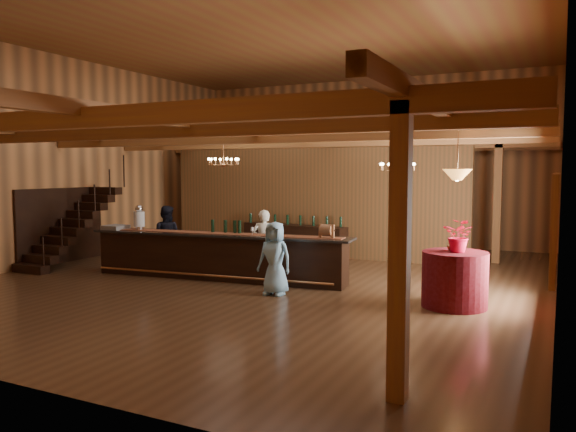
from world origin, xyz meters
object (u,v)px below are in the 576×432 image
at_px(tasting_bar, 218,256).
at_px(chandelier_right, 397,167).
at_px(pendant_lamp, 457,175).
at_px(beverage_dispenser, 139,218).
at_px(bartender, 264,243).
at_px(backbar_shelf, 294,241).
at_px(raffle_drum, 327,230).
at_px(round_table, 455,279).
at_px(chandelier_left, 223,161).
at_px(guest, 275,258).
at_px(staff_second, 166,237).
at_px(floor_plant, 373,239).

bearing_deg(tasting_bar, chandelier_right, 22.78).
bearing_deg(pendant_lamp, chandelier_right, 126.54).
height_order(beverage_dispenser, bartender, beverage_dispenser).
height_order(beverage_dispenser, backbar_shelf, beverage_dispenser).
bearing_deg(beverage_dispenser, raffle_drum, 4.80).
relative_size(round_table, chandelier_left, 1.46).
bearing_deg(raffle_drum, guest, -121.70).
bearing_deg(bartender, staff_second, -14.45).
bearing_deg(chandelier_right, pendant_lamp, -53.46).
distance_m(round_table, chandelier_right, 3.53).
distance_m(chandelier_left, chandelier_right, 4.50).
bearing_deg(tasting_bar, backbar_shelf, 81.99).
relative_size(tasting_bar, floor_plant, 5.65).
bearing_deg(staff_second, floor_plant, -156.06).
distance_m(chandelier_left, floor_plant, 4.71).
relative_size(tasting_bar, round_table, 5.40).
bearing_deg(pendant_lamp, raffle_drum, 168.47).
distance_m(bartender, floor_plant, 3.89).
bearing_deg(floor_plant, guest, -94.03).
relative_size(backbar_shelf, guest, 2.22).
relative_size(backbar_shelf, pendant_lamp, 3.61).
bearing_deg(backbar_shelf, beverage_dispenser, -111.80).
distance_m(raffle_drum, chandelier_right, 2.43).
xyz_separation_m(bartender, staff_second, (-2.71, -0.20, 0.01)).
xyz_separation_m(pendant_lamp, bartender, (-4.57, 1.19, -1.63)).
bearing_deg(pendant_lamp, chandelier_left, 162.05).
height_order(tasting_bar, guest, guest).
height_order(round_table, staff_second, staff_second).
height_order(tasting_bar, chandelier_right, chandelier_right).
relative_size(beverage_dispenser, staff_second, 0.38).
bearing_deg(floor_plant, backbar_shelf, -162.73).
bearing_deg(tasting_bar, staff_second, 155.66).
distance_m(chandelier_right, guest, 3.77).
height_order(backbar_shelf, chandelier_right, chandelier_right).
xyz_separation_m(raffle_drum, bartender, (-1.84, 0.63, -0.44)).
height_order(raffle_drum, round_table, raffle_drum).
xyz_separation_m(beverage_dispenser, chandelier_right, (5.72, 2.15, 1.23)).
xyz_separation_m(round_table, bartender, (-4.57, 1.19, 0.27)).
height_order(pendant_lamp, guest, pendant_lamp).
bearing_deg(chandelier_left, round_table, -17.95).
xyz_separation_m(chandelier_right, staff_second, (-5.58, -1.32, -1.77)).
distance_m(chandelier_right, floor_plant, 3.42).
relative_size(tasting_bar, backbar_shelf, 1.94).
bearing_deg(guest, floor_plant, 86.21).
relative_size(bartender, staff_second, 0.98).
relative_size(beverage_dispenser, chandelier_left, 0.75).
relative_size(round_table, bartender, 0.75).
bearing_deg(pendant_lamp, round_table, 0.00).
xyz_separation_m(beverage_dispenser, pendant_lamp, (7.43, -0.16, 1.07)).
bearing_deg(guest, tasting_bar, 155.91).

